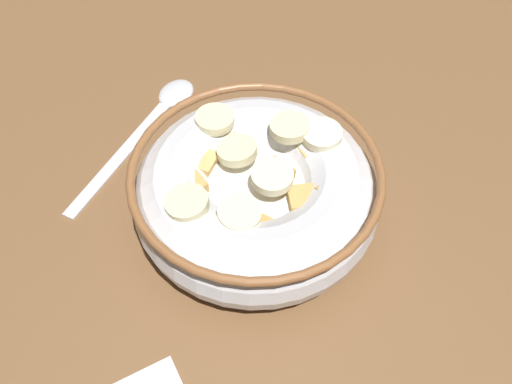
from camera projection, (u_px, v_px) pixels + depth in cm
name	position (u px, v px, depth cm)	size (l,w,h in cm)	color
ground_plane	(256.00, 225.00, 41.55)	(132.02, 132.02, 2.00)	brown
cereal_bowl	(256.00, 192.00, 38.35)	(16.81, 16.81, 6.13)	silver
spoon	(156.00, 113.00, 46.81)	(11.04, 14.60, 0.80)	silver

